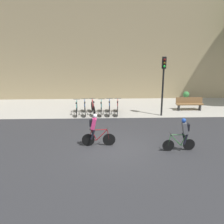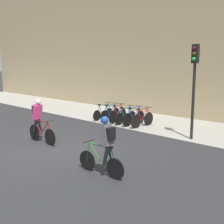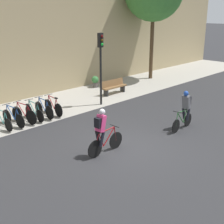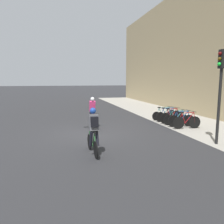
% 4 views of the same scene
% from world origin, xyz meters
% --- Properties ---
extents(ground, '(200.00, 200.00, 0.00)m').
position_xyz_m(ground, '(0.00, 0.00, 0.00)').
color(ground, '#2B2B2D').
extents(kerb_strip, '(44.00, 4.50, 0.01)m').
position_xyz_m(kerb_strip, '(0.00, 6.75, 0.00)').
color(kerb_strip, '#A39E93').
rests_on(kerb_strip, ground).
extents(building_facade, '(44.00, 0.60, 10.58)m').
position_xyz_m(building_facade, '(0.00, 9.30, 5.29)').
color(building_facade, tan).
rests_on(building_facade, ground).
extents(cyclist_pink, '(1.77, 0.46, 1.78)m').
position_xyz_m(cyclist_pink, '(-1.06, 0.29, 0.95)').
color(cyclist_pink, black).
rests_on(cyclist_pink, ground).
extents(cyclist_grey, '(1.69, 0.46, 1.74)m').
position_xyz_m(cyclist_grey, '(3.39, -0.40, 0.95)').
color(cyclist_grey, black).
rests_on(cyclist_grey, ground).
extents(parked_bike_0, '(0.46, 1.67, 0.94)m').
position_xyz_m(parked_bike_0, '(-2.42, 5.38, 0.38)').
color(parked_bike_0, black).
rests_on(parked_bike_0, ground).
extents(parked_bike_1, '(0.46, 1.71, 0.97)m').
position_xyz_m(parked_bike_1, '(-1.87, 5.39, 0.40)').
color(parked_bike_1, black).
rests_on(parked_bike_1, ground).
extents(parked_bike_2, '(0.47, 1.70, 0.99)m').
position_xyz_m(parked_bike_2, '(-1.31, 5.39, 0.41)').
color(parked_bike_2, black).
rests_on(parked_bike_2, ground).
extents(parked_bike_3, '(0.46, 1.66, 0.95)m').
position_xyz_m(parked_bike_3, '(-0.75, 5.39, 0.39)').
color(parked_bike_3, black).
rests_on(parked_bike_3, ground).
extents(parked_bike_4, '(0.46, 1.71, 0.98)m').
position_xyz_m(parked_bike_4, '(-0.20, 5.39, 0.41)').
color(parked_bike_4, black).
rests_on(parked_bike_4, ground).
extents(parked_bike_5, '(0.46, 1.68, 0.98)m').
position_xyz_m(parked_bike_5, '(0.36, 5.39, 0.41)').
color(parked_bike_5, black).
rests_on(parked_bike_5, ground).
extents(traffic_light_pole, '(0.26, 0.30, 3.95)m').
position_xyz_m(traffic_light_pole, '(3.29, 4.93, 2.72)').
color(traffic_light_pole, black).
rests_on(traffic_light_pole, ground).
extents(bench, '(1.89, 0.44, 0.89)m').
position_xyz_m(bench, '(5.46, 6.06, 0.48)').
color(bench, brown).
rests_on(bench, ground).
extents(potted_plant, '(0.48, 0.48, 0.78)m').
position_xyz_m(potted_plant, '(5.76, 8.15, 0.44)').
color(potted_plant, '#56514C').
rests_on(potted_plant, ground).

